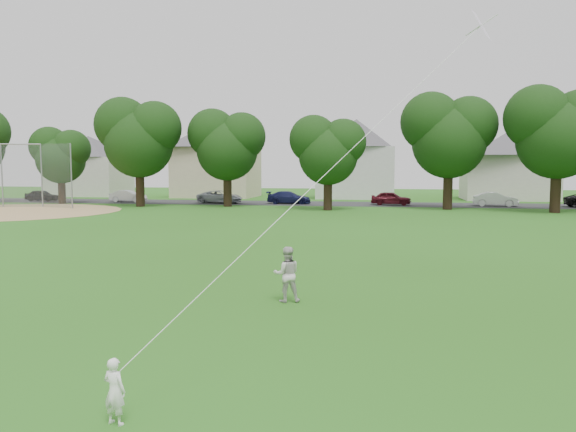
# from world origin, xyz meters

# --- Properties ---
(ground) EXTENTS (160.00, 160.00, 0.00)m
(ground) POSITION_xyz_m (0.00, 0.00, 0.00)
(ground) COLOR #255413
(ground) RESTS_ON ground
(street) EXTENTS (90.00, 7.00, 0.01)m
(street) POSITION_xyz_m (0.00, 42.00, 0.01)
(street) COLOR #2D2D30
(street) RESTS_ON ground
(dirt_infield) EXTENTS (18.00, 18.00, 0.02)m
(dirt_infield) POSITION_xyz_m (-26.00, 28.00, 0.01)
(dirt_infield) COLOR #9E7F51
(dirt_infield) RESTS_ON ground
(toddler) EXTENTS (0.37, 0.29, 0.91)m
(toddler) POSITION_xyz_m (-0.18, -3.95, 0.45)
(toddler) COLOR white
(toddler) RESTS_ON ground
(older_boy) EXTENTS (0.81, 0.70, 1.42)m
(older_boy) POSITION_xyz_m (0.87, 3.19, 0.71)
(older_boy) COLOR beige
(older_boy) RESTS_ON ground
(kite) EXTENTS (3.32, 5.01, 12.60)m
(kite) POSITION_xyz_m (2.77, 0.57, 3.90)
(kite) COLOR white
(kite) RESTS_ON ground
(tree_row) EXTENTS (81.20, 9.17, 10.97)m
(tree_row) POSITION_xyz_m (5.57, 35.31, 6.39)
(tree_row) COLOR black
(tree_row) RESTS_ON ground
(parked_cars) EXTENTS (55.74, 2.40, 1.25)m
(parked_cars) POSITION_xyz_m (-2.40, 41.00, 0.61)
(parked_cars) COLOR black
(parked_cars) RESTS_ON ground
(house_row) EXTENTS (76.32, 13.09, 10.37)m
(house_row) POSITION_xyz_m (0.33, 52.00, 4.95)
(house_row) COLOR beige
(house_row) RESTS_ON ground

